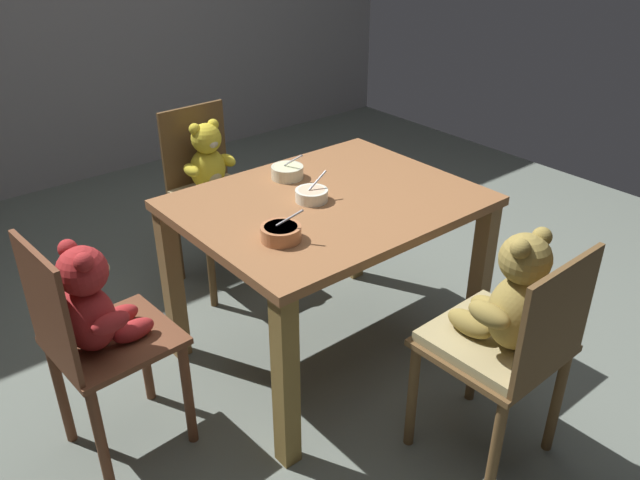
# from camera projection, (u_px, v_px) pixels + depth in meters

# --- Properties ---
(ground_plane) EXTENTS (5.20, 5.20, 0.04)m
(ground_plane) POSITION_uv_depth(u_px,v_px,m) (327.00, 352.00, 2.83)
(ground_plane) COLOR slate
(dining_table) EXTENTS (1.11, 0.87, 0.73)m
(dining_table) POSITION_uv_depth(u_px,v_px,m) (328.00, 225.00, 2.52)
(dining_table) COLOR #8E5C36
(dining_table) RESTS_ON ground_plane
(teddy_chair_near_front) EXTENTS (0.43, 0.41, 0.90)m
(teddy_chair_near_front) POSITION_uv_depth(u_px,v_px,m) (510.00, 320.00, 2.02)
(teddy_chair_near_front) COLOR brown
(teddy_chair_near_front) RESTS_ON ground_plane
(teddy_chair_far_center) EXTENTS (0.38, 0.38, 0.88)m
(teddy_chair_far_center) POSITION_uv_depth(u_px,v_px,m) (211.00, 180.00, 3.08)
(teddy_chair_far_center) COLOR brown
(teddy_chair_far_center) RESTS_ON ground_plane
(teddy_chair_near_left) EXTENTS (0.41, 0.39, 0.87)m
(teddy_chair_near_left) POSITION_uv_depth(u_px,v_px,m) (94.00, 319.00, 2.05)
(teddy_chair_near_left) COLOR brown
(teddy_chair_near_left) RESTS_ON ground_plane
(porridge_bowl_white_center) EXTENTS (0.13, 0.13, 0.11)m
(porridge_bowl_white_center) POSITION_uv_depth(u_px,v_px,m) (312.00, 195.00, 2.44)
(porridge_bowl_white_center) COLOR white
(porridge_bowl_white_center) RESTS_ON dining_table
(porridge_bowl_cream_far_center) EXTENTS (0.13, 0.14, 0.12)m
(porridge_bowl_cream_far_center) POSITION_uv_depth(u_px,v_px,m) (287.00, 172.00, 2.63)
(porridge_bowl_cream_far_center) COLOR beige
(porridge_bowl_cream_far_center) RESTS_ON dining_table
(porridge_bowl_terracotta_near_left) EXTENTS (0.14, 0.14, 0.12)m
(porridge_bowl_terracotta_near_left) POSITION_uv_depth(u_px,v_px,m) (281.00, 233.00, 2.16)
(porridge_bowl_terracotta_near_left) COLOR #BC764B
(porridge_bowl_terracotta_near_left) RESTS_ON dining_table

